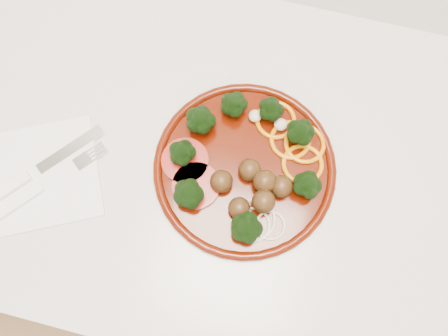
% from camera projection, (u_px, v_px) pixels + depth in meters
% --- Properties ---
extents(counter, '(2.40, 0.60, 0.90)m').
position_uv_depth(counter, '(275.00, 220.00, 1.11)').
color(counter, silver).
rests_on(counter, ground).
extents(plate, '(0.28, 0.28, 0.06)m').
position_uv_depth(plate, '(243.00, 166.00, 0.66)').
color(plate, '#410D02').
rests_on(plate, counter).
extents(napkin, '(0.22, 0.22, 0.00)m').
position_uv_depth(napkin, '(44.00, 175.00, 0.67)').
color(napkin, white).
rests_on(napkin, counter).
extents(knife, '(0.15, 0.18, 0.01)m').
position_uv_depth(knife, '(26.00, 178.00, 0.66)').
color(knife, silver).
rests_on(knife, napkin).
extents(fork, '(0.13, 0.16, 0.01)m').
position_uv_depth(fork, '(33.00, 193.00, 0.66)').
color(fork, white).
rests_on(fork, napkin).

